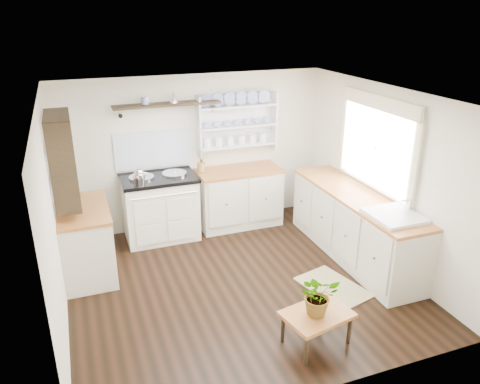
{
  "coord_description": "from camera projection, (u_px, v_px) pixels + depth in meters",
  "views": [
    {
      "loc": [
        -1.71,
        -4.67,
        3.18
      ],
      "look_at": [
        0.12,
        0.25,
        1.1
      ],
      "focal_mm": 35.0,
      "sensor_mm": 36.0,
      "label": 1
    }
  ],
  "objects": [
    {
      "name": "floor",
      "position": [
        238.0,
        283.0,
        5.79
      ],
      "size": [
        4.0,
        3.8,
        0.01
      ],
      "primitive_type": "cube",
      "color": "black",
      "rests_on": "ground"
    },
    {
      "name": "wall_back",
      "position": [
        195.0,
        152.0,
        7.02
      ],
      "size": [
        4.0,
        0.02,
        2.3
      ],
      "primitive_type": "cube",
      "color": "silver",
      "rests_on": "ground"
    },
    {
      "name": "wall_right",
      "position": [
        384.0,
        176.0,
        6.02
      ],
      "size": [
        0.02,
        3.8,
        2.3
      ],
      "primitive_type": "cube",
      "color": "silver",
      "rests_on": "ground"
    },
    {
      "name": "wall_left",
      "position": [
        52.0,
        223.0,
        4.72
      ],
      "size": [
        0.02,
        3.8,
        2.3
      ],
      "primitive_type": "cube",
      "color": "silver",
      "rests_on": "ground"
    },
    {
      "name": "ceiling",
      "position": [
        238.0,
        96.0,
        4.94
      ],
      "size": [
        4.0,
        3.8,
        0.01
      ],
      "primitive_type": "cube",
      "color": "white",
      "rests_on": "wall_back"
    },
    {
      "name": "window",
      "position": [
        377.0,
        143.0,
        5.98
      ],
      "size": [
        0.08,
        1.55,
        1.22
      ],
      "color": "white",
      "rests_on": "wall_right"
    },
    {
      "name": "aga_cooker",
      "position": [
        160.0,
        207.0,
        6.78
      ],
      "size": [
        1.06,
        0.74,
        0.98
      ],
      "color": "white",
      "rests_on": "floor"
    },
    {
      "name": "back_cabinets",
      "position": [
        239.0,
        196.0,
        7.21
      ],
      "size": [
        1.27,
        0.63,
        0.9
      ],
      "color": "beige",
      "rests_on": "floor"
    },
    {
      "name": "right_cabinets",
      "position": [
        354.0,
        225.0,
        6.26
      ],
      "size": [
        0.62,
        2.43,
        0.9
      ],
      "color": "beige",
      "rests_on": "floor"
    },
    {
      "name": "belfast_sink",
      "position": [
        393.0,
        225.0,
        5.48
      ],
      "size": [
        0.55,
        0.6,
        0.45
      ],
      "color": "white",
      "rests_on": "right_cabinets"
    },
    {
      "name": "left_cabinets",
      "position": [
        86.0,
        240.0,
        5.86
      ],
      "size": [
        0.62,
        1.13,
        0.9
      ],
      "color": "beige",
      "rests_on": "floor"
    },
    {
      "name": "plate_rack",
      "position": [
        236.0,
        123.0,
        7.05
      ],
      "size": [
        1.2,
        0.22,
        0.9
      ],
      "color": "white",
      "rests_on": "wall_back"
    },
    {
      "name": "high_shelf",
      "position": [
        167.0,
        105.0,
        6.51
      ],
      "size": [
        1.5,
        0.29,
        0.16
      ],
      "color": "black",
      "rests_on": "wall_back"
    },
    {
      "name": "left_shelving",
      "position": [
        62.0,
        158.0,
        5.41
      ],
      "size": [
        0.28,
        0.8,
        1.05
      ],
      "primitive_type": "cube",
      "color": "black",
      "rests_on": "wall_left"
    },
    {
      "name": "kettle",
      "position": [
        139.0,
        176.0,
        6.38
      ],
      "size": [
        0.17,
        0.17,
        0.2
      ],
      "primitive_type": null,
      "color": "silver",
      "rests_on": "aga_cooker"
    },
    {
      "name": "utensil_crock",
      "position": [
        201.0,
        167.0,
        6.91
      ],
      "size": [
        0.12,
        0.12,
        0.13
      ],
      "primitive_type": "cylinder",
      "color": "#A1763B",
      "rests_on": "back_cabinets"
    },
    {
      "name": "center_table",
      "position": [
        317.0,
        317.0,
        4.65
      ],
      "size": [
        0.74,
        0.59,
        0.36
      ],
      "rotation": [
        0.0,
        0.0,
        0.2
      ],
      "color": "brown",
      "rests_on": "floor"
    },
    {
      "name": "potted_plant",
      "position": [
        318.0,
        295.0,
        4.56
      ],
      "size": [
        0.41,
        0.36,
        0.42
      ],
      "primitive_type": "imported",
      "rotation": [
        0.0,
        0.0,
        -0.1
      ],
      "color": "#3F7233",
      "rests_on": "center_table"
    },
    {
      "name": "floor_rug",
      "position": [
        333.0,
        287.0,
        5.68
      ],
      "size": [
        0.75,
        0.96,
        0.02
      ],
      "primitive_type": "cube",
      "rotation": [
        0.0,
        0.0,
        0.25
      ],
      "color": "olive",
      "rests_on": "floor"
    }
  ]
}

